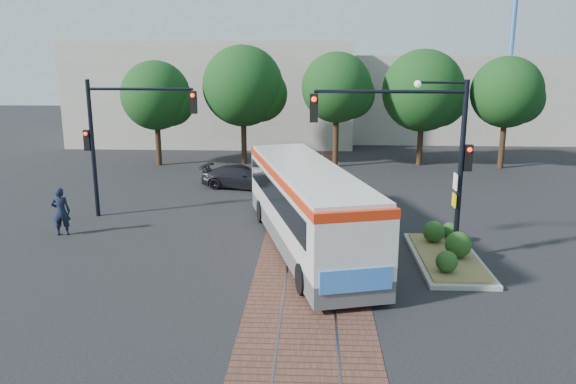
# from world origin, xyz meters

# --- Properties ---
(ground) EXTENTS (120.00, 120.00, 0.00)m
(ground) POSITION_xyz_m (0.00, 0.00, 0.00)
(ground) COLOR black
(ground) RESTS_ON ground
(trackbed) EXTENTS (3.60, 40.00, 0.02)m
(trackbed) POSITION_xyz_m (0.00, 4.00, 0.01)
(trackbed) COLOR brown
(trackbed) RESTS_ON ground
(tree_row) EXTENTS (26.40, 5.60, 7.67)m
(tree_row) POSITION_xyz_m (1.21, 16.42, 4.85)
(tree_row) COLOR #382314
(tree_row) RESTS_ON ground
(warehouses) EXTENTS (40.00, 13.00, 8.00)m
(warehouses) POSITION_xyz_m (-0.53, 28.75, 3.81)
(warehouses) COLOR #ADA899
(warehouses) RESTS_ON ground
(crane) EXTENTS (8.00, 0.50, 18.00)m
(crane) POSITION_xyz_m (18.00, 34.00, 10.88)
(crane) COLOR #3F72B2
(crane) RESTS_ON ground
(city_bus) EXTENTS (5.21, 11.63, 3.05)m
(city_bus) POSITION_xyz_m (-0.13, 0.23, 1.70)
(city_bus) COLOR #49494C
(city_bus) RESTS_ON ground
(traffic_island) EXTENTS (2.20, 5.20, 1.13)m
(traffic_island) POSITION_xyz_m (4.82, -0.90, 0.33)
(traffic_island) COLOR gray
(traffic_island) RESTS_ON ground
(signal_pole_main) EXTENTS (5.49, 0.46, 6.00)m
(signal_pole_main) POSITION_xyz_m (3.86, -0.81, 4.16)
(signal_pole_main) COLOR black
(signal_pole_main) RESTS_ON ground
(signal_pole_left) EXTENTS (4.99, 0.34, 6.00)m
(signal_pole_left) POSITION_xyz_m (-8.37, 4.00, 3.86)
(signal_pole_left) COLOR black
(signal_pole_left) RESTS_ON ground
(officer) EXTENTS (0.79, 0.61, 1.94)m
(officer) POSITION_xyz_m (-9.87, 1.22, 0.97)
(officer) COLOR black
(officer) RESTS_ON ground
(parked_car) EXTENTS (4.50, 2.57, 1.23)m
(parked_car) POSITION_xyz_m (-3.82, 9.72, 0.61)
(parked_car) COLOR black
(parked_car) RESTS_ON ground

